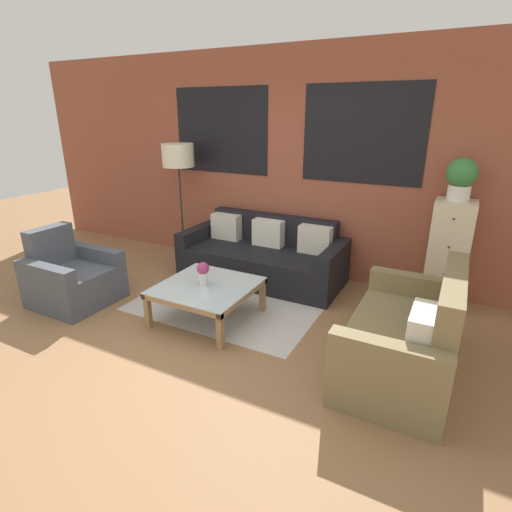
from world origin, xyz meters
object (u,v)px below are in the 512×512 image
at_px(settee_vintage, 406,340).
at_px(floor_lamp, 178,159).
at_px(coffee_table, 207,290).
at_px(flower_vase, 203,272).
at_px(armchair_corner, 73,279).
at_px(potted_plant, 461,178).
at_px(couch_dark, 263,257).
at_px(drawer_cabinet, 448,255).

height_order(settee_vintage, floor_lamp, floor_lamp).
bearing_deg(floor_lamp, coffee_table, -45.27).
bearing_deg(flower_vase, coffee_table, 67.51).
height_order(coffee_table, floor_lamp, floor_lamp).
xyz_separation_m(armchair_corner, floor_lamp, (0.28, 1.66, 1.16)).
bearing_deg(settee_vintage, flower_vase, -179.26).
xyz_separation_m(coffee_table, potted_plant, (2.12, 1.47, 1.09)).
height_order(armchair_corner, coffee_table, armchair_corner).
height_order(couch_dark, potted_plant, potted_plant).
xyz_separation_m(settee_vintage, flower_vase, (-1.96, -0.03, 0.23)).
bearing_deg(armchair_corner, potted_plant, 26.26).
height_order(armchair_corner, drawer_cabinet, drawer_cabinet).
height_order(couch_dark, coffee_table, couch_dark).
bearing_deg(potted_plant, armchair_corner, -153.74).
bearing_deg(floor_lamp, settee_vintage, -22.11).
relative_size(coffee_table, floor_lamp, 0.56).
xyz_separation_m(couch_dark, coffee_table, (-0.01, -1.25, 0.05)).
height_order(armchair_corner, flower_vase, armchair_corner).
bearing_deg(armchair_corner, couch_dark, 45.29).
bearing_deg(coffee_table, armchair_corner, -167.41).
relative_size(floor_lamp, potted_plant, 3.82).
relative_size(couch_dark, armchair_corner, 2.44).
xyz_separation_m(armchair_corner, drawer_cabinet, (3.70, 1.82, 0.32)).
xyz_separation_m(floor_lamp, drawer_cabinet, (3.42, 0.16, -0.85)).
xyz_separation_m(coffee_table, floor_lamp, (-1.30, 1.31, 1.10)).
xyz_separation_m(potted_plant, flower_vase, (-2.13, -1.50, -0.88)).
distance_m(armchair_corner, flower_vase, 1.62).
bearing_deg(flower_vase, drawer_cabinet, 35.18).
height_order(settee_vintage, armchair_corner, settee_vintage).
bearing_deg(potted_plant, floor_lamp, -177.28).
xyz_separation_m(couch_dark, settee_vintage, (1.93, -1.26, 0.03)).
distance_m(potted_plant, flower_vase, 2.76).
bearing_deg(floor_lamp, drawer_cabinet, 2.72).
relative_size(drawer_cabinet, potted_plant, 2.75).
height_order(couch_dark, settee_vintage, settee_vintage).
height_order(settee_vintage, flower_vase, settee_vintage).
relative_size(settee_vintage, flower_vase, 5.75).
relative_size(couch_dark, flower_vase, 8.20).
xyz_separation_m(couch_dark, drawer_cabinet, (2.11, 0.22, 0.31)).
xyz_separation_m(couch_dark, floor_lamp, (-1.31, 0.06, 1.15)).
bearing_deg(coffee_table, potted_plant, 34.77).
bearing_deg(settee_vintage, coffee_table, 179.81).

